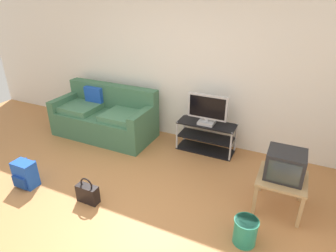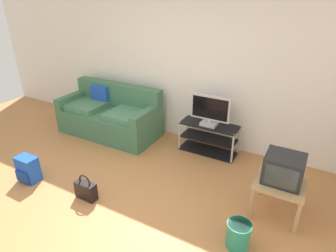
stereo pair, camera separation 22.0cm
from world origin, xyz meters
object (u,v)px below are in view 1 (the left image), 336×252
object	(u,v)px
flat_tv	(207,110)
couch	(105,117)
tv_stand	(206,137)
crt_tv	(285,165)
side_table	(282,182)
backpack	(25,174)
cleaning_bucket	(245,231)
handbag	(88,193)

from	to	relation	value
flat_tv	couch	bearing A→B (deg)	-173.85
tv_stand	crt_tv	bearing A→B (deg)	-36.81
tv_stand	side_table	size ratio (longest dim) A/B	1.69
flat_tv	backpack	xyz separation A→B (m)	(-1.89, -1.93, -0.55)
couch	cleaning_bucket	world-z (taller)	couch
crt_tv	handbag	distance (m)	2.39
flat_tv	handbag	world-z (taller)	flat_tv
flat_tv	side_table	world-z (taller)	flat_tv
side_table	couch	bearing A→B (deg)	166.77
tv_stand	cleaning_bucket	distance (m)	1.93
crt_tv	handbag	bearing A→B (deg)	-156.77
side_table	crt_tv	bearing A→B (deg)	90.00
couch	tv_stand	size ratio (longest dim) A/B	1.95
flat_tv	cleaning_bucket	xyz separation A→B (m)	(0.99, -1.64, -0.57)
flat_tv	side_table	xyz separation A→B (m)	(1.24, -0.92, -0.35)
flat_tv	handbag	distance (m)	2.13
cleaning_bucket	handbag	bearing A→B (deg)	-174.17
side_table	backpack	xyz separation A→B (m)	(-3.13, -1.00, -0.20)
tv_stand	side_table	distance (m)	1.56
couch	backpack	bearing A→B (deg)	-91.63
side_table	crt_tv	world-z (taller)	crt_tv
backpack	cleaning_bucket	size ratio (longest dim) A/B	1.24
flat_tv	handbag	size ratio (longest dim) A/B	1.78
couch	tv_stand	distance (m)	1.85
backpack	handbag	bearing A→B (deg)	-15.19
backpack	cleaning_bucket	bearing A→B (deg)	-15.04
side_table	cleaning_bucket	bearing A→B (deg)	-109.39
couch	backpack	xyz separation A→B (m)	(-0.05, -1.73, -0.16)
backpack	side_table	bearing A→B (deg)	-2.97
side_table	crt_tv	xyz separation A→B (m)	(0.00, 0.02, 0.23)
handbag	cleaning_bucket	distance (m)	1.91
crt_tv	handbag	xyz separation A→B (m)	(-2.16, -0.93, -0.48)
backpack	handbag	distance (m)	0.98
tv_stand	cleaning_bucket	bearing A→B (deg)	-59.24
couch	handbag	xyz separation A→B (m)	(0.92, -1.63, -0.21)
tv_stand	backpack	world-z (taller)	tv_stand
tv_stand	flat_tv	distance (m)	0.49
flat_tv	crt_tv	xyz separation A→B (m)	(1.24, -0.90, -0.12)
crt_tv	backpack	world-z (taller)	crt_tv
side_table	handbag	bearing A→B (deg)	-157.13
crt_tv	side_table	bearing A→B (deg)	-90.00
crt_tv	tv_stand	bearing A→B (deg)	143.19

